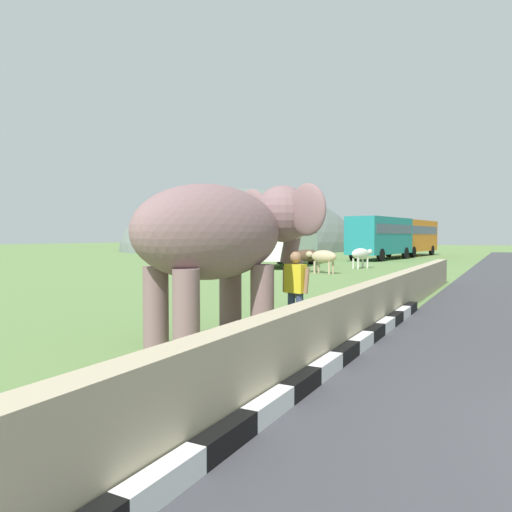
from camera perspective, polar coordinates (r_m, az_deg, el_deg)
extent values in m
cube|color=white|center=(4.05, -11.04, -24.75)|extent=(0.90, 0.20, 0.24)
cube|color=black|center=(4.72, -3.66, -20.65)|extent=(0.90, 0.20, 0.24)
cube|color=white|center=(5.45, 1.54, -17.41)|extent=(0.90, 0.20, 0.24)
cube|color=black|center=(6.23, 5.36, -14.87)|extent=(0.90, 0.20, 0.24)
cube|color=white|center=(7.04, 8.26, -12.86)|extent=(0.90, 0.20, 0.24)
cube|color=black|center=(7.86, 10.52, -11.25)|extent=(0.90, 0.20, 0.24)
cube|color=white|center=(8.71, 12.33, -9.93)|extent=(0.90, 0.20, 0.24)
cube|color=black|center=(9.56, 13.80, -8.84)|extent=(0.90, 0.20, 0.24)
cube|color=white|center=(10.42, 15.03, -7.92)|extent=(0.90, 0.20, 0.24)
cube|color=black|center=(11.28, 16.07, -7.14)|extent=(0.90, 0.20, 0.24)
cube|color=white|center=(12.16, 16.95, -6.47)|extent=(0.90, 0.20, 0.24)
cube|color=black|center=(13.03, 17.71, -5.89)|extent=(0.90, 0.20, 0.24)
cube|color=tan|center=(7.97, 8.68, -8.26)|extent=(28.00, 0.36, 1.00)
cylinder|color=#7C5E60|center=(9.60, -3.03, -5.08)|extent=(0.44, 0.44, 1.44)
cylinder|color=#7C5E60|center=(8.95, 0.74, -5.63)|extent=(0.44, 0.44, 1.44)
cylinder|color=#7C5E60|center=(8.61, -11.71, -6.00)|extent=(0.44, 0.44, 1.44)
cylinder|color=#7C5E60|center=(7.87, -8.22, -6.76)|extent=(0.44, 0.44, 1.44)
ellipsoid|color=#7C5E60|center=(8.64, -5.40, 2.83)|extent=(3.45, 2.50, 1.70)
sphere|color=#7C5E60|center=(9.91, 3.15, 4.99)|extent=(1.16, 1.16, 1.16)
ellipsoid|color=#D84C8C|center=(10.13, 4.28, 5.77)|extent=(0.54, 0.72, 0.44)
ellipsoid|color=#7C5E60|center=(10.36, -0.56, 5.15)|extent=(0.51, 0.93, 1.00)
ellipsoid|color=#7C5E60|center=(9.29, 6.05, 5.46)|extent=(0.51, 0.93, 1.00)
cylinder|color=#7C5E60|center=(10.11, 4.27, 1.81)|extent=(0.50, 0.64, 1.00)
cylinder|color=#7C5E60|center=(10.24, 4.69, -2.66)|extent=(0.35, 0.40, 0.82)
cone|color=beige|center=(10.26, 2.89, 2.38)|extent=(0.31, 0.58, 0.22)
cone|color=beige|center=(9.89, 5.25, 2.38)|extent=(0.31, 0.58, 0.22)
cylinder|color=navy|center=(9.94, 4.19, -6.64)|extent=(0.15, 0.15, 0.82)
cylinder|color=navy|center=(9.84, 5.16, -6.74)|extent=(0.15, 0.15, 0.82)
cube|color=yellow|center=(9.80, 4.69, -2.65)|extent=(0.30, 0.43, 0.58)
cylinder|color=#9E7251|center=(9.95, 3.43, -2.74)|extent=(0.10, 0.11, 0.52)
cylinder|color=#9E7251|center=(9.67, 5.98, -2.90)|extent=(0.11, 0.15, 0.53)
sphere|color=#9E7251|center=(9.78, 4.69, -0.14)|extent=(0.23, 0.23, 0.23)
cube|color=silver|center=(31.72, 3.43, 2.42)|extent=(8.52, 3.63, 3.00)
cube|color=#3F5160|center=(31.73, 3.43, 3.40)|extent=(7.87, 3.58, 0.76)
cylinder|color=black|center=(34.61, 2.84, -0.07)|extent=(1.03, 0.44, 1.00)
cylinder|color=black|center=(34.01, 6.54, -0.12)|extent=(1.03, 0.44, 1.00)
cylinder|color=black|center=(29.61, -0.17, -0.47)|extent=(1.03, 0.44, 1.00)
cylinder|color=black|center=(28.90, 4.12, -0.55)|extent=(1.03, 0.44, 1.00)
cube|color=teal|center=(41.48, 14.45, 2.34)|extent=(8.69, 3.75, 3.00)
cube|color=#3F5160|center=(41.48, 14.46, 3.08)|extent=(8.03, 3.69, 0.76)
cylinder|color=black|center=(44.43, 14.38, 0.40)|extent=(1.03, 0.45, 1.00)
cylinder|color=black|center=(43.61, 17.17, 0.33)|extent=(1.03, 0.45, 1.00)
cylinder|color=black|center=(39.51, 11.40, 0.19)|extent=(1.03, 0.45, 1.00)
cylinder|color=black|center=(38.58, 14.49, 0.11)|extent=(1.03, 0.45, 1.00)
cube|color=orange|center=(49.97, 17.81, 2.29)|extent=(9.81, 3.70, 3.00)
cube|color=#3F5160|center=(49.98, 17.82, 2.91)|extent=(9.05, 3.64, 0.76)
cylinder|color=black|center=(53.26, 17.61, 0.68)|extent=(1.03, 0.43, 1.00)
cylinder|color=black|center=(52.60, 19.99, 0.62)|extent=(1.03, 0.43, 1.00)
cylinder|color=black|center=(47.47, 15.35, 0.51)|extent=(1.03, 0.43, 1.00)
cylinder|color=black|center=(46.73, 18.00, 0.45)|extent=(1.03, 0.43, 1.00)
cylinder|color=tan|center=(25.61, 6.93, -1.33)|extent=(0.12, 0.12, 0.65)
cylinder|color=tan|center=(25.91, 7.38, -1.29)|extent=(0.12, 0.12, 0.65)
cylinder|color=tan|center=(25.11, 8.62, -1.41)|extent=(0.12, 0.12, 0.65)
cylinder|color=tan|center=(25.42, 9.06, -1.37)|extent=(0.12, 0.12, 0.65)
ellipsoid|color=tan|center=(25.48, 8.00, -0.06)|extent=(0.94, 1.60, 0.66)
ellipsoid|color=tan|center=(26.00, 6.29, 0.22)|extent=(0.35, 0.45, 0.32)
cylinder|color=#473323|center=(26.47, 5.03, -1.20)|extent=(0.12, 0.12, 0.65)
cylinder|color=#473323|center=(26.83, 5.09, -1.15)|extent=(0.12, 0.12, 0.65)
cylinder|color=#473323|center=(26.42, 6.97, -1.21)|extent=(0.12, 0.12, 0.65)
cylinder|color=#473323|center=(26.78, 7.01, -1.17)|extent=(0.12, 0.12, 0.65)
ellipsoid|color=#473323|center=(26.59, 6.03, 0.05)|extent=(1.05, 1.61, 0.66)
ellipsoid|color=#473323|center=(26.66, 4.03, 0.28)|extent=(0.37, 0.46, 0.32)
cylinder|color=beige|center=(30.44, 12.45, -0.78)|extent=(0.12, 0.12, 0.65)
cylinder|color=beige|center=(30.23, 13.00, -0.81)|extent=(0.12, 0.12, 0.65)
cylinder|color=beige|center=(29.73, 11.40, -0.85)|extent=(0.12, 0.12, 0.65)
cylinder|color=beige|center=(29.51, 11.95, -0.87)|extent=(0.12, 0.12, 0.65)
ellipsoid|color=beige|center=(29.95, 12.21, 0.27)|extent=(1.62, 1.12, 0.66)
ellipsoid|color=beige|center=(30.69, 13.28, 0.49)|extent=(0.47, 0.39, 0.32)
ellipsoid|color=slate|center=(69.27, -1.28, 0.74)|extent=(38.71, 30.97, 17.38)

